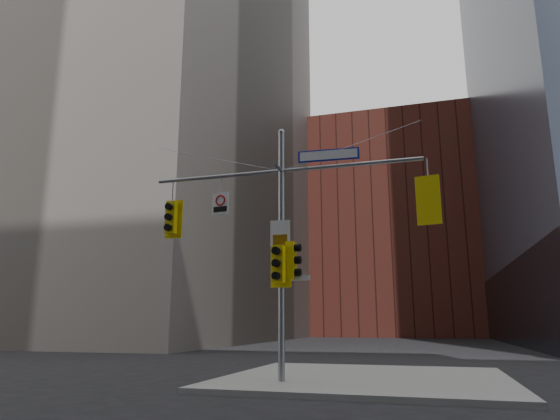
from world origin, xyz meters
The scene contains 13 objects.
ground centered at (0.00, 0.00, 0.00)m, with size 160.00×160.00×0.00m, color black.
sidewalk_corner centered at (2.00, 4.00, 0.07)m, with size 8.00×8.00×0.15m, color gray.
brick_midrise centered at (0.00, 58.00, 14.00)m, with size 26.00×20.00×28.00m, color maroon.
signal_assembly centered at (0.00, 1.99, 4.42)m, with size 8.00×0.80×7.30m.
traffic_light_west_arm centered at (-3.52, 2.01, 4.80)m, with size 0.57×0.45×1.20m.
traffic_light_east_arm centered at (4.08, 1.99, 4.80)m, with size 0.62×0.55×1.32m.
traffic_light_pole_side centered at (0.32, 2.00, 3.37)m, with size 0.41×0.35×1.04m.
traffic_light_pole_front centered at (0.00, 1.73, 3.25)m, with size 0.60×0.50×1.26m.
street_sign_blade centered at (1.40, 2.00, 6.35)m, with size 1.76×0.14×0.34m.
regulatory_sign_arm centered at (-1.89, 1.97, 5.17)m, with size 0.54×0.11×0.68m.
regulatory_sign_pole centered at (0.00, 1.88, 4.11)m, with size 0.57×0.06×0.75m.
street_blade_ew centered at (0.45, 2.00, 2.88)m, with size 0.73×0.06×0.15m.
street_blade_ns centered at (0.00, 2.45, 2.72)m, with size 0.13×0.82×0.17m.
Camera 1 is at (3.93, -11.38, 1.67)m, focal length 32.00 mm.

